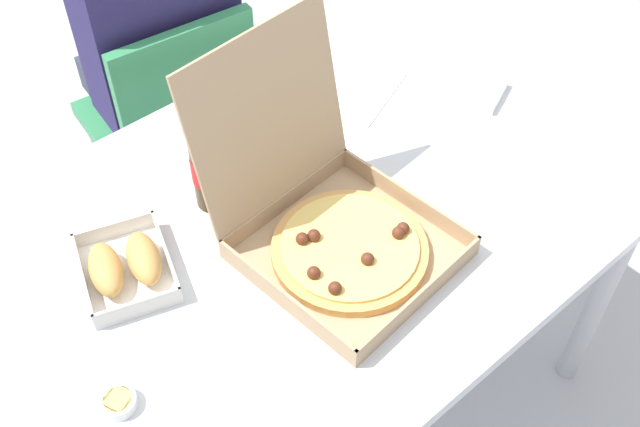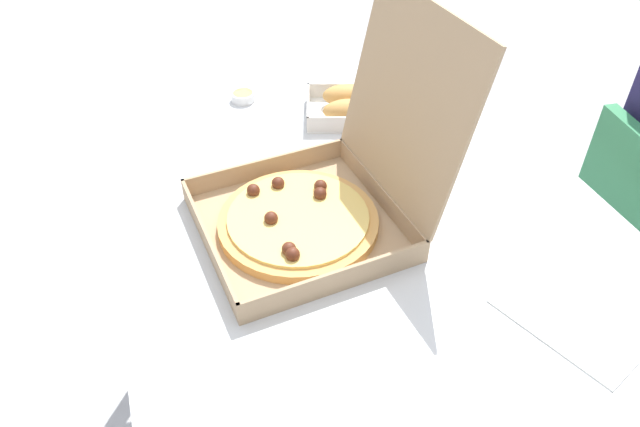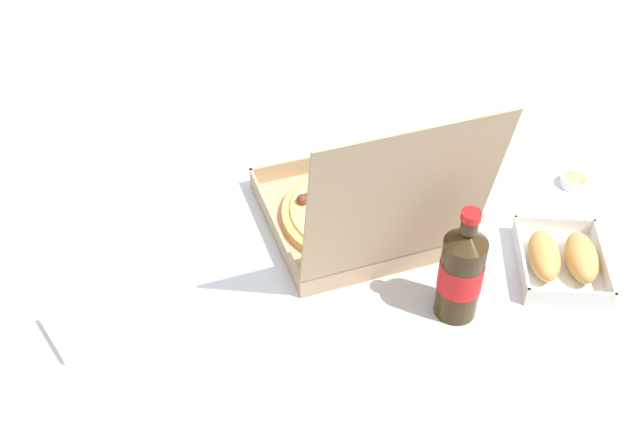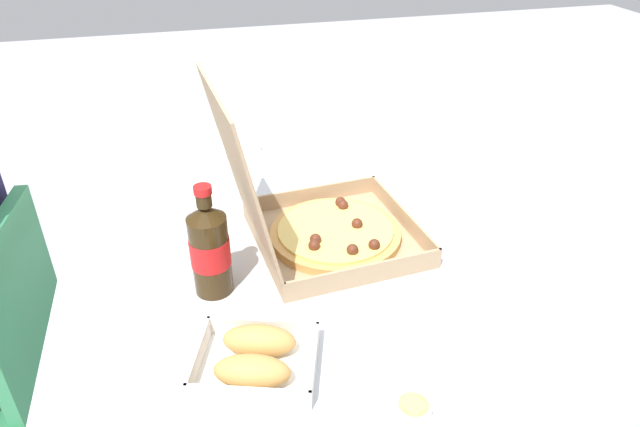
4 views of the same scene
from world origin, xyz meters
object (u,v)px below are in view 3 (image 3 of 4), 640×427
bread_side_box (562,259)px  cola_bottle (461,272)px  pizza_box_open (362,211)px  napkin_pile (83,325)px  paper_menu (212,392)px  dipping_sauce_cup (574,181)px

bread_side_box → cola_bottle: bearing=11.7°
pizza_box_open → napkin_pile: 0.53m
paper_menu → napkin_pile: (0.19, -0.18, 0.01)m
bread_side_box → napkin_pile: 0.84m
cola_bottle → pizza_box_open: bearing=-67.1°
pizza_box_open → dipping_sauce_cup: bearing=-177.1°
pizza_box_open → bread_side_box: pizza_box_open is taller
dipping_sauce_cup → bread_side_box: bearing=55.8°
paper_menu → napkin_pile: 0.26m
pizza_box_open → paper_menu: (0.33, 0.30, -0.05)m
paper_menu → napkin_pile: size_ratio=1.91×
bread_side_box → cola_bottle: 0.24m
cola_bottle → napkin_pile: (0.62, -0.11, -0.08)m
cola_bottle → dipping_sauce_cup: cola_bottle is taller
napkin_pile → dipping_sauce_cup: 0.99m
pizza_box_open → cola_bottle: size_ratio=1.89×
paper_menu → dipping_sauce_cup: (-0.79, -0.32, 0.01)m
cola_bottle → bread_side_box: bearing=-168.3°
napkin_pile → bread_side_box: bearing=175.3°
pizza_box_open → cola_bottle: bearing=112.9°
cola_bottle → dipping_sauce_cup: (-0.36, -0.26, -0.08)m
paper_menu → napkin_pile: bearing=-64.8°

